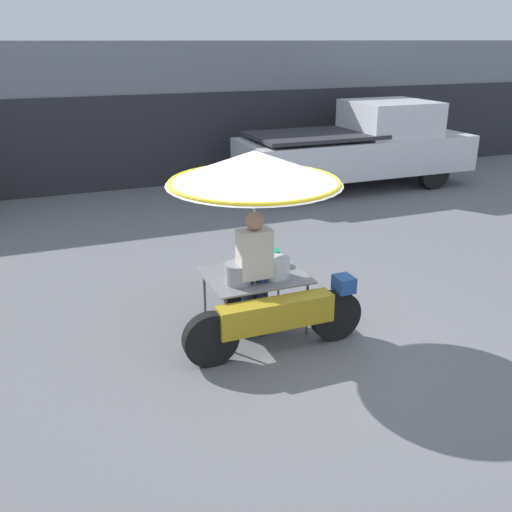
{
  "coord_description": "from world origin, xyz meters",
  "views": [
    {
      "loc": [
        -2.6,
        -5.44,
        3.27
      ],
      "look_at": [
        -0.3,
        0.26,
        0.93
      ],
      "focal_mm": 40.0,
      "sensor_mm": 36.0,
      "label": 1
    }
  ],
  "objects": [
    {
      "name": "ground_plane",
      "position": [
        0.0,
        0.0,
        0.0
      ],
      "size": [
        36.0,
        36.0,
        0.0
      ],
      "primitive_type": "plane",
      "color": "slate"
    },
    {
      "name": "shopfront_building",
      "position": [
        0.0,
        8.79,
        1.62
      ],
      "size": [
        28.0,
        2.06,
        3.26
      ],
      "color": "gray",
      "rests_on": "ground"
    },
    {
      "name": "vendor_motorcycle_cart",
      "position": [
        -0.29,
        0.25,
        1.69
      ],
      "size": [
        2.11,
        1.98,
        2.15
      ],
      "color": "black",
      "rests_on": "ground"
    },
    {
      "name": "vendor_person",
      "position": [
        -0.38,
        0.1,
        0.84
      ],
      "size": [
        0.38,
        0.22,
        1.52
      ],
      "color": "navy",
      "rests_on": "ground"
    },
    {
      "name": "pickup_truck",
      "position": [
        4.64,
        5.97,
        0.94
      ],
      "size": [
        5.46,
        1.93,
        1.95
      ],
      "color": "black",
      "rests_on": "ground"
    }
  ]
}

